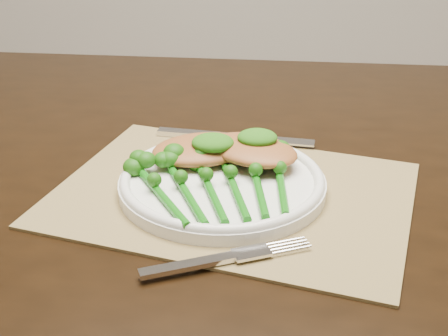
# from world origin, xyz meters

# --- Properties ---
(placemat) EXTENTS (0.48, 0.40, 0.00)m
(placemat) POSITION_xyz_m (0.12, -0.16, 0.75)
(placemat) COLOR olive
(placemat) RESTS_ON dining_table
(dinner_plate) EXTENTS (0.25, 0.25, 0.02)m
(dinner_plate) POSITION_xyz_m (0.11, -0.16, 0.76)
(dinner_plate) COLOR white
(dinner_plate) RESTS_ON placemat
(knife) EXTENTS (0.22, 0.05, 0.01)m
(knife) POSITION_xyz_m (0.10, -0.01, 0.76)
(knife) COLOR silver
(knife) RESTS_ON placemat
(fork) EXTENTS (0.17, 0.08, 0.01)m
(fork) POSITION_xyz_m (0.14, -0.30, 0.76)
(fork) COLOR silver
(fork) RESTS_ON placemat
(chicken_fillet_left) EXTENTS (0.15, 0.13, 0.03)m
(chicken_fillet_left) POSITION_xyz_m (0.08, -0.10, 0.78)
(chicken_fillet_left) COLOR #A15F2E
(chicken_fillet_left) RESTS_ON dinner_plate
(chicken_fillet_right) EXTENTS (0.15, 0.13, 0.02)m
(chicken_fillet_right) POSITION_xyz_m (0.15, -0.11, 0.79)
(chicken_fillet_right) COLOR #A15F2E
(chicken_fillet_right) RESTS_ON dinner_plate
(pesto_dollop_left) EXTENTS (0.05, 0.04, 0.02)m
(pesto_dollop_left) POSITION_xyz_m (0.10, -0.12, 0.80)
(pesto_dollop_left) COLOR #184D0B
(pesto_dollop_left) RESTS_ON chicken_fillet_left
(pesto_dollop_right) EXTENTS (0.05, 0.04, 0.02)m
(pesto_dollop_right) POSITION_xyz_m (0.15, -0.11, 0.80)
(pesto_dollop_right) COLOR #184D0B
(pesto_dollop_right) RESTS_ON chicken_fillet_right
(broccolini_bundle) EXTENTS (0.21, 0.22, 0.04)m
(broccolini_bundle) POSITION_xyz_m (0.11, -0.19, 0.77)
(broccolini_bundle) COLOR #0F5E0C
(broccolini_bundle) RESTS_ON dinner_plate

